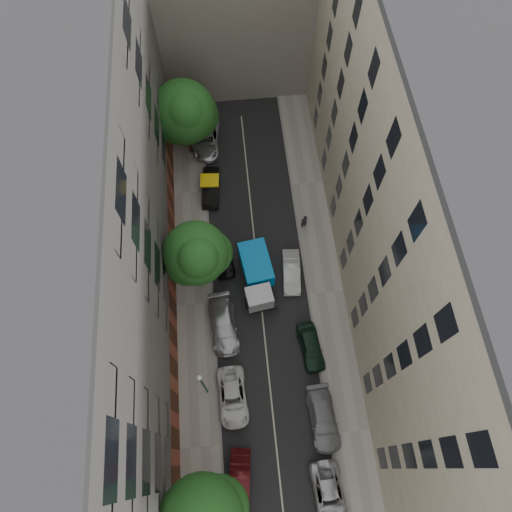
{
  "coord_description": "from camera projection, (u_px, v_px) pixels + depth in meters",
  "views": [
    {
      "loc": [
        -1.62,
        -12.85,
        36.07
      ],
      "look_at": [
        -0.28,
        1.17,
        6.0
      ],
      "focal_mm": 32.0,
      "sensor_mm": 36.0,
      "label": 1
    }
  ],
  "objects": [
    {
      "name": "ground",
      "position": [
        261.0,
        299.0,
        38.16
      ],
      "size": [
        120.0,
        120.0,
        0.0
      ],
      "primitive_type": "plane",
      "color": "#4C4C49",
      "rests_on": "ground"
    },
    {
      "name": "road_surface",
      "position": [
        261.0,
        299.0,
        38.15
      ],
      "size": [
        8.0,
        44.0,
        0.02
      ],
      "primitive_type": "cube",
      "color": "black",
      "rests_on": "ground"
    },
    {
      "name": "sidewalk_left",
      "position": [
        195.0,
        304.0,
        37.87
      ],
      "size": [
        3.0,
        44.0,
        0.15
      ],
      "primitive_type": "cube",
      "color": "gray",
      "rests_on": "ground"
    },
    {
      "name": "sidewalk_right",
      "position": [
        326.0,
        292.0,
        38.31
      ],
      "size": [
        3.0,
        44.0,
        0.15
      ],
      "primitive_type": "cube",
      "color": "gray",
      "rests_on": "ground"
    },
    {
      "name": "building_left",
      "position": [
        88.0,
        260.0,
        28.66
      ],
      "size": [
        8.0,
        44.0,
        20.0
      ],
      "primitive_type": "cube",
      "color": "#534F4D",
      "rests_on": "ground"
    },
    {
      "name": "building_right",
      "position": [
        431.0,
        231.0,
        29.55
      ],
      "size": [
        8.0,
        44.0,
        20.0
      ],
      "primitive_type": "cube",
      "color": "#B9AC90",
      "rests_on": "ground"
    },
    {
      "name": "tarp_truck",
      "position": [
        257.0,
        275.0,
        37.54
      ],
      "size": [
        2.95,
        5.85,
        2.58
      ],
      "rotation": [
        0.0,
        0.0,
        0.15
      ],
      "color": "black",
      "rests_on": "ground"
    },
    {
      "name": "car_left_1",
      "position": [
        240.0,
        480.0,
        31.78
      ],
      "size": [
        1.9,
        4.23,
        1.35
      ],
      "primitive_type": "imported",
      "rotation": [
        0.0,
        0.0,
        -0.12
      ],
      "color": "#490E11",
      "rests_on": "ground"
    },
    {
      "name": "car_left_2",
      "position": [
        233.0,
        397.0,
        34.17
      ],
      "size": [
        2.28,
        4.67,
        1.28
      ],
      "primitive_type": "imported",
      "rotation": [
        0.0,
        0.0,
        0.04
      ],
      "color": "silver",
      "rests_on": "ground"
    },
    {
      "name": "car_left_3",
      "position": [
        223.0,
        325.0,
        36.43
      ],
      "size": [
        2.49,
        5.28,
        1.49
      ],
      "primitive_type": "imported",
      "rotation": [
        0.0,
        0.0,
        0.08
      ],
      "color": "#B8B7BC",
      "rests_on": "ground"
    },
    {
      "name": "car_left_4",
      "position": [
        224.0,
        258.0,
        39.04
      ],
      "size": [
        1.89,
        4.01,
        1.32
      ],
      "primitive_type": "imported",
      "rotation": [
        0.0,
        0.0,
        0.09
      ],
      "color": "black",
      "rests_on": "ground"
    },
    {
      "name": "car_left_5",
      "position": [
        211.0,
        187.0,
        42.02
      ],
      "size": [
        1.83,
        4.4,
        1.42
      ],
      "primitive_type": "imported",
      "rotation": [
        0.0,
        0.0,
        -0.08
      ],
      "color": "black",
      "rests_on": "ground"
    },
    {
      "name": "car_left_6",
      "position": [
        207.0,
        139.0,
        44.37
      ],
      "size": [
        2.82,
        5.36,
        1.44
      ],
      "primitive_type": "imported",
      "rotation": [
        0.0,
        0.0,
        -0.08
      ],
      "color": "silver",
      "rests_on": "ground"
    },
    {
      "name": "car_right_0",
      "position": [
        329.0,
        496.0,
        31.37
      ],
      "size": [
        2.37,
        4.73,
        1.29
      ],
      "primitive_type": "imported",
      "rotation": [
        0.0,
        0.0,
        0.05
      ],
      "color": "#B6B7BB",
      "rests_on": "ground"
    },
    {
      "name": "car_right_1",
      "position": [
        323.0,
        419.0,
        33.45
      ],
      "size": [
        2.23,
        4.95,
        1.41
      ],
      "primitive_type": "imported",
      "rotation": [
        0.0,
        0.0,
        0.05
      ],
      "color": "gray",
      "rests_on": "ground"
    },
    {
      "name": "car_right_2",
      "position": [
        311.0,
        347.0,
        35.74
      ],
      "size": [
        2.05,
        4.18,
        1.37
      ],
      "primitive_type": "imported",
      "rotation": [
        0.0,
        0.0,
        0.11
      ],
      "color": "black",
      "rests_on": "ground"
    },
    {
      "name": "car_right_3",
      "position": [
        291.0,
        272.0,
        38.47
      ],
      "size": [
        1.73,
        4.15,
        1.33
      ],
      "primitive_type": "imported",
      "rotation": [
        0.0,
        0.0,
        -0.08
      ],
      "color": "silver",
      "rests_on": "ground"
    },
    {
      "name": "tree_mid",
      "position": [
        197.0,
        255.0,
        33.37
      ],
      "size": [
        5.12,
        4.83,
        8.52
      ],
      "color": "#382619",
      "rests_on": "sidewalk_left"
    },
    {
      "name": "tree_far",
      "position": [
        185.0,
        114.0,
        39.71
      ],
      "size": [
        5.83,
        5.63,
        8.17
      ],
      "color": "#382619",
      "rests_on": "sidewalk_left"
    },
    {
      "name": "lamp_post",
      "position": [
        203.0,
        383.0,
        31.41
      ],
      "size": [
        0.36,
        0.36,
        6.03
      ],
      "color": "#18572E",
      "rests_on": "sidewalk_left"
    },
    {
      "name": "pedestrian",
      "position": [
        304.0,
        221.0,
        40.15
      ],
      "size": [
        0.72,
        0.58,
        1.73
      ],
      "primitive_type": "imported",
      "rotation": [
        0.0,
        0.0,
        3.43
      ],
      "color": "black",
      "rests_on": "sidewalk_right"
    }
  ]
}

